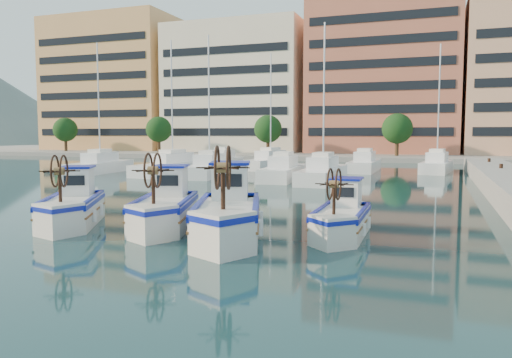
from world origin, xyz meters
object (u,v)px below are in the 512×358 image
object	(u,v)px
fishing_boat_d	(342,216)
fishing_boat_c	(228,212)
fishing_boat_a	(73,205)
fishing_boat_b	(166,206)

from	to	relation	value
fishing_boat_d	fishing_boat_c	bearing A→B (deg)	-156.57
fishing_boat_c	fishing_boat_a	bearing A→B (deg)	159.06
fishing_boat_c	fishing_boat_d	world-z (taller)	fishing_boat_c
fishing_boat_c	fishing_boat_d	xyz separation A→B (m)	(3.58, 1.62, -0.20)
fishing_boat_b	fishing_boat_d	size ratio (longest dim) A/B	1.21
fishing_boat_a	fishing_boat_c	world-z (taller)	fishing_boat_c
fishing_boat_b	fishing_boat_c	xyz separation A→B (m)	(2.91, -0.88, 0.08)
fishing_boat_b	fishing_boat_d	world-z (taller)	fishing_boat_b
fishing_boat_a	fishing_boat_d	xyz separation A→B (m)	(10.21, 1.40, -0.09)
fishing_boat_c	fishing_boat_d	distance (m)	3.94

